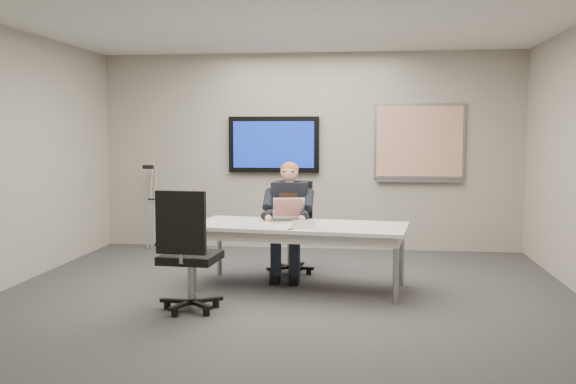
# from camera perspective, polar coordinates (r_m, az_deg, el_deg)

# --- Properties ---
(floor) EXTENTS (6.00, 6.00, 0.02)m
(floor) POSITION_cam_1_polar(r_m,az_deg,el_deg) (6.43, -0.54, -9.75)
(floor) COLOR #373739
(floor) RESTS_ON ground
(ceiling) EXTENTS (6.00, 6.00, 0.02)m
(ceiling) POSITION_cam_1_polar(r_m,az_deg,el_deg) (6.31, -0.56, 15.62)
(ceiling) COLOR silver
(ceiling) RESTS_ON wall_back
(wall_back) EXTENTS (6.00, 0.02, 2.80)m
(wall_back) POSITION_cam_1_polar(r_m,az_deg,el_deg) (9.20, 1.87, 3.62)
(wall_back) COLOR #9E998F
(wall_back) RESTS_ON ground
(wall_front) EXTENTS (6.00, 0.02, 2.80)m
(wall_front) POSITION_cam_1_polar(r_m,az_deg,el_deg) (3.27, -7.35, 0.54)
(wall_front) COLOR #9E998F
(wall_front) RESTS_ON ground
(conference_table) EXTENTS (2.36, 1.22, 0.70)m
(conference_table) POSITION_cam_1_polar(r_m,az_deg,el_deg) (6.85, 1.03, -3.55)
(conference_table) COLOR silver
(conference_table) RESTS_ON ground
(tv_display) EXTENTS (1.30, 0.09, 0.80)m
(tv_display) POSITION_cam_1_polar(r_m,az_deg,el_deg) (9.20, -1.27, 4.24)
(tv_display) COLOR black
(tv_display) RESTS_ON wall_back
(whiteboard) EXTENTS (1.25, 0.08, 1.10)m
(whiteboard) POSITION_cam_1_polar(r_m,az_deg,el_deg) (9.16, 11.59, 4.32)
(whiteboard) COLOR gray
(whiteboard) RESTS_ON wall_back
(office_chair_far) EXTENTS (0.58, 0.58, 1.09)m
(office_chair_far) POSITION_cam_1_polar(r_m,az_deg,el_deg) (7.65, 0.26, -4.71)
(office_chair_far) COLOR black
(office_chair_far) RESTS_ON ground
(office_chair_near) EXTENTS (0.59, 0.59, 1.15)m
(office_chair_near) POSITION_cam_1_polar(r_m,az_deg,el_deg) (6.08, -8.79, -7.20)
(office_chair_near) COLOR black
(office_chair_near) RESTS_ON ground
(seated_person) EXTENTS (0.42, 0.72, 1.33)m
(seated_person) POSITION_cam_1_polar(r_m,az_deg,el_deg) (7.37, -0.01, -3.54)
(seated_person) COLOR #1E2332
(seated_person) RESTS_ON office_chair_far
(crutch) EXTENTS (0.22, 0.65, 1.29)m
(crutch) POSITION_cam_1_polar(r_m,az_deg,el_deg) (9.51, -11.98, -1.16)
(crutch) COLOR #989BA0
(crutch) RESTS_ON ground
(laptop) EXTENTS (0.40, 0.39, 0.25)m
(laptop) POSITION_cam_1_polar(r_m,az_deg,el_deg) (7.10, -0.03, -2.08)
(laptop) COLOR #B8B8BB
(laptop) RESTS_ON conference_table
(name_tent) EXTENTS (0.23, 0.12, 0.09)m
(name_tent) POSITION_cam_1_polar(r_m,az_deg,el_deg) (6.54, 1.37, -2.86)
(name_tent) COLOR white
(name_tent) RESTS_ON conference_table
(pen) EXTENTS (0.06, 0.15, 0.01)m
(pen) POSITION_cam_1_polar(r_m,az_deg,el_deg) (6.50, 0.36, -3.26)
(pen) COLOR black
(pen) RESTS_ON conference_table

